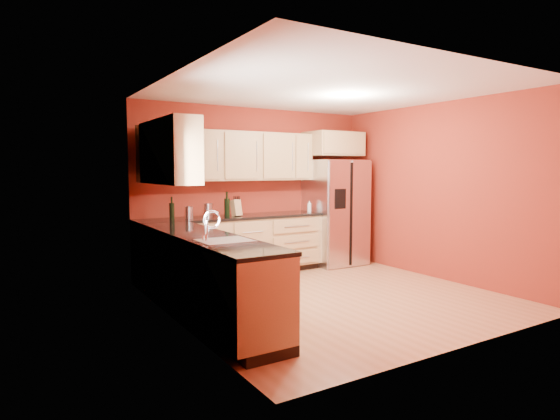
% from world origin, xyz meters
% --- Properties ---
extents(floor, '(4.00, 4.00, 0.00)m').
position_xyz_m(floor, '(0.00, 0.00, 0.00)').
color(floor, '#AF6E43').
rests_on(floor, ground).
extents(ceiling, '(4.00, 4.00, 0.00)m').
position_xyz_m(ceiling, '(0.00, 0.00, 2.60)').
color(ceiling, silver).
rests_on(ceiling, wall_back).
extents(wall_back, '(4.00, 0.04, 2.60)m').
position_xyz_m(wall_back, '(0.00, 2.00, 1.30)').
color(wall_back, maroon).
rests_on(wall_back, floor).
extents(wall_front, '(4.00, 0.04, 2.60)m').
position_xyz_m(wall_front, '(0.00, -2.00, 1.30)').
color(wall_front, maroon).
rests_on(wall_front, floor).
extents(wall_left, '(0.04, 4.00, 2.60)m').
position_xyz_m(wall_left, '(-2.00, 0.00, 1.30)').
color(wall_left, maroon).
rests_on(wall_left, floor).
extents(wall_right, '(0.04, 4.00, 2.60)m').
position_xyz_m(wall_right, '(2.00, 0.00, 1.30)').
color(wall_right, maroon).
rests_on(wall_right, floor).
extents(base_cabinets_back, '(2.90, 0.60, 0.88)m').
position_xyz_m(base_cabinets_back, '(-0.55, 1.70, 0.44)').
color(base_cabinets_back, '#9E814D').
rests_on(base_cabinets_back, floor).
extents(base_cabinets_left, '(0.60, 2.80, 0.88)m').
position_xyz_m(base_cabinets_left, '(-1.70, 0.00, 0.44)').
color(base_cabinets_left, '#9E814D').
rests_on(base_cabinets_left, floor).
extents(countertop_back, '(2.90, 0.62, 0.04)m').
position_xyz_m(countertop_back, '(-0.55, 1.69, 0.90)').
color(countertop_back, black).
rests_on(countertop_back, base_cabinets_back).
extents(countertop_left, '(0.62, 2.80, 0.04)m').
position_xyz_m(countertop_left, '(-1.69, 0.00, 0.90)').
color(countertop_left, black).
rests_on(countertop_left, base_cabinets_left).
extents(upper_cabinets_back, '(2.30, 0.33, 0.75)m').
position_xyz_m(upper_cabinets_back, '(-0.25, 1.83, 1.83)').
color(upper_cabinets_back, '#9E814D').
rests_on(upper_cabinets_back, wall_back).
extents(upper_cabinets_left, '(0.33, 1.35, 0.75)m').
position_xyz_m(upper_cabinets_left, '(-1.83, 0.72, 1.83)').
color(upper_cabinets_left, '#9E814D').
rests_on(upper_cabinets_left, wall_left).
extents(corner_upper_cabinet, '(0.67, 0.67, 0.75)m').
position_xyz_m(corner_upper_cabinet, '(-1.67, 1.67, 1.83)').
color(corner_upper_cabinet, '#9E814D').
rests_on(corner_upper_cabinet, wall_back).
extents(over_fridge_cabinet, '(0.92, 0.60, 0.40)m').
position_xyz_m(over_fridge_cabinet, '(1.35, 1.70, 2.05)').
color(over_fridge_cabinet, '#9E814D').
rests_on(over_fridge_cabinet, wall_back).
extents(refrigerator, '(0.90, 0.75, 1.78)m').
position_xyz_m(refrigerator, '(1.35, 1.62, 0.89)').
color(refrigerator, '#ABACB0').
rests_on(refrigerator, floor).
extents(window, '(0.03, 0.90, 1.00)m').
position_xyz_m(window, '(-1.98, -0.50, 1.55)').
color(window, white).
rests_on(window, wall_left).
extents(sink_faucet, '(0.50, 0.42, 0.30)m').
position_xyz_m(sink_faucet, '(-1.69, -0.50, 1.07)').
color(sink_faucet, white).
rests_on(sink_faucet, countertop_left).
extents(canister_left, '(0.16, 0.16, 0.20)m').
position_xyz_m(canister_left, '(-0.94, 1.71, 1.02)').
color(canister_left, '#ABACB0').
rests_on(canister_left, countertop_back).
extents(canister_right, '(0.14, 0.14, 0.18)m').
position_xyz_m(canister_right, '(-1.25, 1.66, 1.01)').
color(canister_right, '#ABACB0').
rests_on(canister_right, countertop_back).
extents(wine_bottle_a, '(0.07, 0.07, 0.32)m').
position_xyz_m(wine_bottle_a, '(-1.48, 1.72, 1.08)').
color(wine_bottle_a, black).
rests_on(wine_bottle_a, countertop_back).
extents(wine_bottle_b, '(0.10, 0.10, 0.37)m').
position_xyz_m(wine_bottle_b, '(-0.64, 1.70, 1.10)').
color(wine_bottle_b, black).
rests_on(wine_bottle_b, countertop_back).
extents(knife_block, '(0.14, 0.13, 0.25)m').
position_xyz_m(knife_block, '(-0.51, 1.66, 1.04)').
color(knife_block, '#A67E50').
rests_on(knife_block, countertop_back).
extents(soap_dispenser, '(0.07, 0.07, 0.18)m').
position_xyz_m(soap_dispenser, '(0.80, 1.61, 1.01)').
color(soap_dispenser, white).
rests_on(soap_dispenser, countertop_back).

